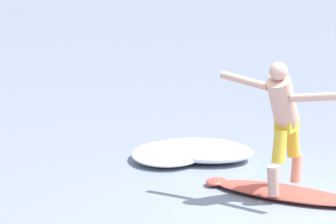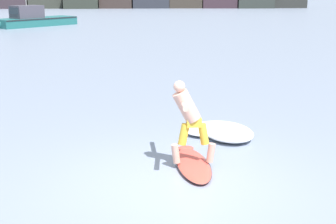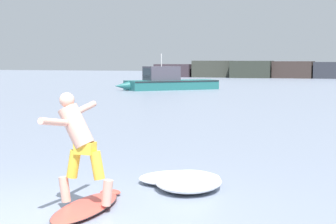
{
  "view_description": "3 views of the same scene",
  "coord_description": "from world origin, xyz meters",
  "views": [
    {
      "loc": [
        -7.81,
        -3.31,
        2.8
      ],
      "look_at": [
        0.59,
        2.42,
        0.77
      ],
      "focal_mm": 85.0,
      "sensor_mm": 36.0,
      "label": 1
    },
    {
      "loc": [
        -0.54,
        -7.37,
        3.23
      ],
      "look_at": [
        -0.07,
        1.44,
        0.83
      ],
      "focal_mm": 50.0,
      "sensor_mm": 36.0,
      "label": 2
    },
    {
      "loc": [
        3.93,
        -6.14,
        2.05
      ],
      "look_at": [
        0.91,
        2.4,
        1.22
      ],
      "focal_mm": 60.0,
      "sensor_mm": 36.0,
      "label": 3
    }
  ],
  "objects": [
    {
      "name": "surfer",
      "position": [
        0.25,
        0.6,
        0.99
      ],
      "size": [
        0.82,
        1.49,
        1.53
      ],
      "color": "#D7A08C",
      "rests_on": "surfboard"
    },
    {
      "name": "fishing_boat_near_jetty",
      "position": [
        -9.41,
        31.49,
        0.56
      ],
      "size": [
        6.38,
        6.37,
        2.56
      ],
      "color": "#1F5E5E",
      "rests_on": "ground"
    },
    {
      "name": "wave_foam_at_tail",
      "position": [
        1.29,
        2.33,
        0.12
      ],
      "size": [
        1.38,
        1.65,
        0.25
      ],
      "color": "white",
      "rests_on": "ground"
    },
    {
      "name": "ground_plane",
      "position": [
        0.0,
        0.0,
        0.0
      ],
      "size": [
        200.0,
        200.0,
        0.0
      ],
      "primitive_type": "plane",
      "color": "gray"
    },
    {
      "name": "surfboard",
      "position": [
        0.35,
        0.64,
        0.05
      ],
      "size": [
        0.71,
        1.94,
        0.23
      ],
      "color": "#DD4B3D",
      "rests_on": "ground"
    },
    {
      "name": "wave_foam_at_nose",
      "position": [
        1.01,
        2.7,
        0.09
      ],
      "size": [
        1.69,
        1.54,
        0.17
      ],
      "color": "white",
      "rests_on": "ground"
    },
    {
      "name": "rock_jetty_breakwater",
      "position": [
        2.02,
        62.0,
        0.99
      ],
      "size": [
        44.76,
        4.78,
        5.22
      ],
      "color": "#332A30",
      "rests_on": "ground"
    }
  ]
}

